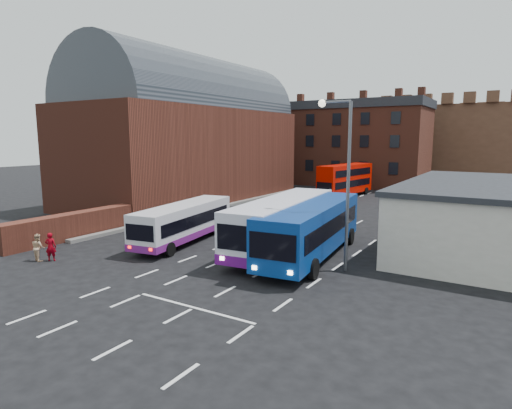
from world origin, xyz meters
The scene contains 13 objects.
ground centered at (0.00, 0.00, 0.00)m, with size 180.00×180.00×0.00m, color black.
railway_station centered at (-15.50, 21.00, 7.64)m, with size 12.00×28.00×16.00m.
forecourt_wall centered at (-10.20, 2.00, 0.90)m, with size 1.20×10.00×1.80m, color #602B1E.
cream_building centered at (15.00, 14.00, 2.16)m, with size 10.40×16.40×4.25m.
brick_terrace centered at (-6.00, 46.00, 5.50)m, with size 22.00×10.00×11.00m, color brown.
castle_keep centered at (6.00, 66.00, 6.00)m, with size 22.00×22.00×12.00m, color brown.
bus_white_outbound centered at (-2.84, 5.41, 1.53)m, with size 3.66×9.71×2.59m.
bus_white_inbound centered at (3.81, 7.06, 1.92)m, with size 3.96×12.14×3.25m.
bus_blue centered at (6.00, 6.51, 1.89)m, with size 3.93×11.93×3.19m.
bus_red_double centered at (-1.55, 32.84, 2.03)m, with size 3.58×9.77×3.82m.
street_lamp centered at (8.29, 5.10, 5.40)m, with size 1.83×0.40×8.95m.
pedestrian_red centered at (-6.41, -1.98, 0.83)m, with size 0.60×0.39×1.65m, color maroon.
pedestrian_beige centered at (-7.02, -2.35, 0.79)m, with size 0.77×0.60×1.58m, color tan.
Camera 1 is at (16.05, -16.01, 7.00)m, focal length 30.00 mm.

